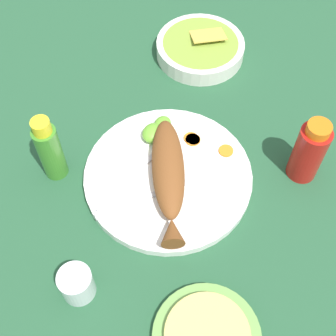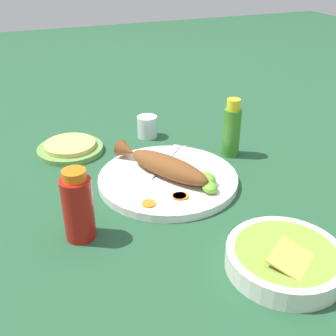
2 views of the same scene
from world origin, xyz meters
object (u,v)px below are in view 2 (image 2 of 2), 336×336
object	(u,v)px
tortilla_plate	(70,149)
fried_fish	(163,165)
hot_sauce_bottle_red	(78,206)
hot_sauce_bottle_green	(232,130)
main_plate	(168,179)
salt_cup	(147,128)
guacamole_bowl	(285,258)
fork_far	(186,161)
fork_near	(166,159)

from	to	relation	value
tortilla_plate	fried_fish	bearing A→B (deg)	36.73
hot_sauce_bottle_red	hot_sauce_bottle_green	world-z (taller)	hot_sauce_bottle_green
tortilla_plate	main_plate	bearing A→B (deg)	36.27
salt_cup	main_plate	bearing A→B (deg)	-9.20
hot_sauce_bottle_red	guacamole_bowl	world-z (taller)	hot_sauce_bottle_red
hot_sauce_bottle_red	guacamole_bowl	distance (m)	0.37
hot_sauce_bottle_green	salt_cup	world-z (taller)	hot_sauce_bottle_green
main_plate	fork_far	world-z (taller)	fork_far
salt_cup	guacamole_bowl	xyz separation A→B (m)	(0.60, 0.03, -0.00)
fork_far	tortilla_plate	distance (m)	0.31
fork_far	hot_sauce_bottle_red	size ratio (longest dim) A/B	1.27
fork_near	hot_sauce_bottle_green	size ratio (longest dim) A/B	0.98
hot_sauce_bottle_green	salt_cup	distance (m)	0.25
fried_fish	fork_near	distance (m)	0.07
hot_sauce_bottle_red	tortilla_plate	world-z (taller)	hot_sauce_bottle_red
hot_sauce_bottle_red	fork_near	bearing A→B (deg)	128.36
main_plate	hot_sauce_bottle_red	size ratio (longest dim) A/B	2.24
fried_fish	hot_sauce_bottle_red	bearing A→B (deg)	-85.88
fork_near	fork_far	size ratio (longest dim) A/B	0.81
hot_sauce_bottle_red	guacamole_bowl	size ratio (longest dim) A/B	0.71
fork_far	tortilla_plate	bearing A→B (deg)	69.97
guacamole_bowl	fork_near	bearing A→B (deg)	-173.38
fork_far	hot_sauce_bottle_red	world-z (taller)	hot_sauce_bottle_red
fork_near	salt_cup	size ratio (longest dim) A/B	2.44
tortilla_plate	guacamole_bowl	bearing A→B (deg)	23.55
fried_fish	hot_sauce_bottle_red	world-z (taller)	hot_sauce_bottle_red
hot_sauce_bottle_red	salt_cup	world-z (taller)	hot_sauce_bottle_red
fried_fish	salt_cup	distance (m)	0.25
fork_near	hot_sauce_bottle_green	distance (m)	0.18
main_plate	salt_cup	world-z (taller)	salt_cup
fork_near	guacamole_bowl	world-z (taller)	guacamole_bowl
fork_far	guacamole_bowl	distance (m)	0.39
fork_near	guacamole_bowl	size ratio (longest dim) A/B	0.74
main_plate	fork_near	world-z (taller)	fork_near
main_plate	salt_cup	size ratio (longest dim) A/B	5.28
hot_sauce_bottle_green	salt_cup	size ratio (longest dim) A/B	2.50
main_plate	fork_near	xyz separation A→B (m)	(-0.08, 0.03, 0.01)
fork_near	salt_cup	world-z (taller)	salt_cup
hot_sauce_bottle_red	salt_cup	xyz separation A→B (m)	(-0.38, 0.27, -0.04)
fried_fish	salt_cup	xyz separation A→B (m)	(-0.24, 0.05, -0.02)
fried_fish	main_plate	bearing A→B (deg)	0.00
hot_sauce_bottle_green	main_plate	bearing A→B (deg)	-70.15
salt_cup	fried_fish	bearing A→B (deg)	-11.38
fork_far	guacamole_bowl	world-z (taller)	guacamole_bowl
guacamole_bowl	salt_cup	bearing A→B (deg)	-176.82
hot_sauce_bottle_red	fried_fish	bearing A→B (deg)	122.07
hot_sauce_bottle_red	tortilla_plate	bearing A→B (deg)	172.63
salt_cup	tortilla_plate	size ratio (longest dim) A/B	0.35
fried_fish	salt_cup	size ratio (longest dim) A/B	4.25
fried_fish	guacamole_bowl	world-z (taller)	fried_fish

